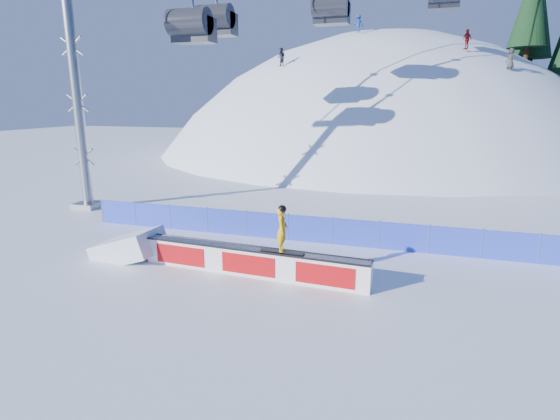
% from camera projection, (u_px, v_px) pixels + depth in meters
% --- Properties ---
extents(ground, '(160.00, 160.00, 0.00)m').
position_uv_depth(ground, '(280.00, 281.00, 15.26)').
color(ground, white).
rests_on(ground, ground).
extents(snow_hill, '(64.00, 64.00, 64.00)m').
position_uv_depth(snow_hill, '(373.00, 286.00, 58.53)').
color(snow_hill, white).
rests_on(snow_hill, ground).
extents(safety_fence, '(22.05, 0.05, 1.30)m').
position_uv_depth(safety_fence, '(310.00, 229.00, 19.29)').
color(safety_fence, blue).
rests_on(safety_fence, ground).
extents(rail_box, '(8.61, 1.07, 1.03)m').
position_uv_depth(rail_box, '(251.00, 261.00, 15.66)').
color(rail_box, white).
rests_on(rail_box, ground).
extents(snow_ramp, '(2.85, 1.87, 1.72)m').
position_uv_depth(snow_ramp, '(130.00, 257.00, 17.60)').
color(snow_ramp, white).
rests_on(snow_ramp, ground).
extents(snowboarder, '(1.60, 0.62, 1.66)m').
position_uv_depth(snowboarder, '(282.00, 229.00, 14.93)').
color(snowboarder, black).
rests_on(snowboarder, rail_box).
extents(distant_skiers, '(20.55, 7.31, 5.83)m').
position_uv_depth(distant_skiers, '(388.00, 42.00, 40.26)').
color(distant_skiers, black).
rests_on(distant_skiers, ground).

